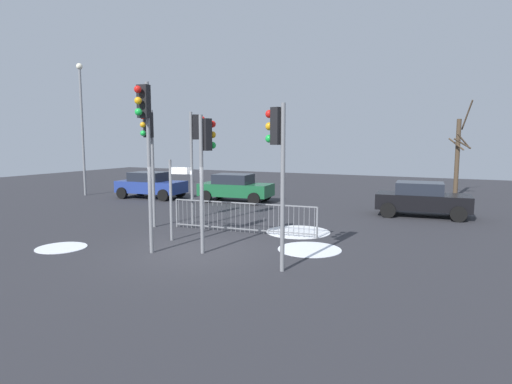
# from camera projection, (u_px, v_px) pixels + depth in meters

# --- Properties ---
(ground_plane) EXTENTS (60.00, 60.00, 0.00)m
(ground_plane) POSITION_uv_depth(u_px,v_px,m) (197.00, 251.00, 12.67)
(ground_plane) COLOR #2D2D33
(traffic_light_mid_left) EXTENTS (0.34, 0.57, 4.86)m
(traffic_light_mid_left) POSITION_uv_depth(u_px,v_px,m) (145.00, 129.00, 11.92)
(traffic_light_mid_left) COLOR slate
(traffic_light_mid_left) RESTS_ON ground
(traffic_light_foreground_left) EXTENTS (0.56, 0.36, 4.14)m
(traffic_light_foreground_left) POSITION_uv_depth(u_px,v_px,m) (278.00, 149.00, 10.45)
(traffic_light_foreground_left) COLOR slate
(traffic_light_foreground_left) RESTS_ON ground
(traffic_light_foreground_right) EXTENTS (0.35, 0.56, 4.35)m
(traffic_light_foreground_right) POSITION_uv_depth(u_px,v_px,m) (149.00, 142.00, 15.70)
(traffic_light_foreground_right) COLOR slate
(traffic_light_foreground_right) RESTS_ON ground
(traffic_light_rear_right) EXTENTS (0.48, 0.46, 4.28)m
(traffic_light_rear_right) POSITION_uv_depth(u_px,v_px,m) (195.00, 143.00, 15.78)
(traffic_light_rear_right) COLOR slate
(traffic_light_rear_right) RESTS_ON ground
(traffic_light_mid_right) EXTENTS (0.37, 0.55, 3.95)m
(traffic_light_mid_right) POSITION_uv_depth(u_px,v_px,m) (205.00, 153.00, 12.18)
(traffic_light_mid_right) COLOR slate
(traffic_light_mid_right) RESTS_ON ground
(direction_sign_post) EXTENTS (0.78, 0.21, 2.63)m
(direction_sign_post) POSITION_uv_depth(u_px,v_px,m) (173.00, 195.00, 13.83)
(direction_sign_post) COLOR slate
(direction_sign_post) RESTS_ON ground
(pedestrian_guard_railing) EXTENTS (5.41, 0.55, 1.07)m
(pedestrian_guard_railing) POSITION_uv_depth(u_px,v_px,m) (243.00, 217.00, 15.17)
(pedestrian_guard_railing) COLOR slate
(pedestrian_guard_railing) RESTS_ON ground
(car_black_near) EXTENTS (3.93, 2.20, 1.47)m
(car_black_near) POSITION_uv_depth(u_px,v_px,m) (422.00, 199.00, 18.36)
(car_black_near) COLOR black
(car_black_near) RESTS_ON ground
(car_green_far) EXTENTS (3.95, 2.25, 1.47)m
(car_green_far) POSITION_uv_depth(u_px,v_px,m) (235.00, 187.00, 22.83)
(car_green_far) COLOR #195933
(car_green_far) RESTS_ON ground
(car_blue_mid) EXTENTS (3.93, 2.20, 1.47)m
(car_blue_mid) POSITION_uv_depth(u_px,v_px,m) (151.00, 184.00, 24.27)
(car_blue_mid) COLOR navy
(car_blue_mid) RESTS_ON ground
(street_lamp) EXTENTS (0.36, 0.36, 7.65)m
(street_lamp) POSITION_uv_depth(u_px,v_px,m) (82.00, 117.00, 25.00)
(street_lamp) COLOR slate
(street_lamp) RESTS_ON ground
(bare_tree_left) EXTENTS (1.21, 1.39, 5.49)m
(bare_tree_left) POSITION_uv_depth(u_px,v_px,m) (458.00, 155.00, 24.58)
(bare_tree_left) COLOR #473828
(bare_tree_left) RESTS_ON ground
(snow_patch_kerb) EXTENTS (2.27, 2.27, 0.01)m
(snow_patch_kerb) POSITION_uv_depth(u_px,v_px,m) (298.00, 232.00, 15.28)
(snow_patch_kerb) COLOR white
(snow_patch_kerb) RESTS_ON ground
(snow_patch_island) EXTENTS (1.49, 1.49, 0.01)m
(snow_patch_island) POSITION_uv_depth(u_px,v_px,m) (61.00, 248.00, 13.02)
(snow_patch_island) COLOR white
(snow_patch_island) RESTS_ON ground
(snow_patch_verge) EXTENTS (1.90, 1.90, 0.01)m
(snow_patch_verge) POSITION_uv_depth(u_px,v_px,m) (309.00, 249.00, 12.83)
(snow_patch_verge) COLOR white
(snow_patch_verge) RESTS_ON ground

